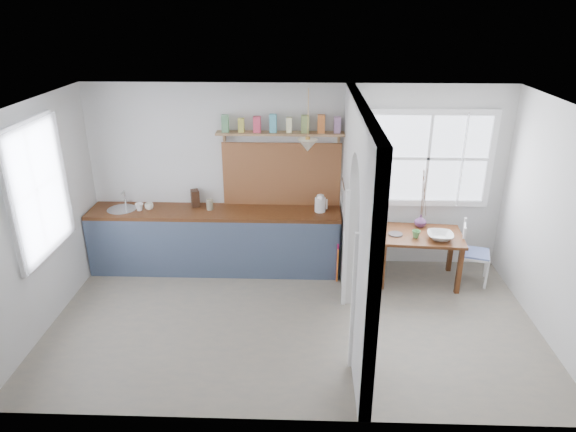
{
  "coord_description": "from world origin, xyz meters",
  "views": [
    {
      "loc": [
        0.12,
        -5.25,
        3.58
      ],
      "look_at": [
        -0.08,
        0.47,
        1.18
      ],
      "focal_mm": 32.0,
      "sensor_mm": 36.0,
      "label": 1
    }
  ],
  "objects_px": {
    "chair_left": "(362,247)",
    "vase": "(420,221)",
    "dining_table": "(418,257)",
    "kettle": "(320,203)",
    "chair_right": "(475,253)"
  },
  "relations": [
    {
      "from": "chair_right",
      "to": "vase",
      "type": "height_order",
      "value": "vase"
    },
    {
      "from": "kettle",
      "to": "vase",
      "type": "height_order",
      "value": "kettle"
    },
    {
      "from": "kettle",
      "to": "chair_left",
      "type": "bearing_deg",
      "value": -8.86
    },
    {
      "from": "chair_right",
      "to": "vase",
      "type": "distance_m",
      "value": 0.84
    },
    {
      "from": "dining_table",
      "to": "chair_right",
      "type": "bearing_deg",
      "value": 3.65
    },
    {
      "from": "chair_right",
      "to": "vase",
      "type": "xyz_separation_m",
      "value": [
        -0.72,
        0.26,
        0.35
      ]
    },
    {
      "from": "chair_left",
      "to": "chair_right",
      "type": "xyz_separation_m",
      "value": [
        1.53,
        0.03,
        -0.07
      ]
    },
    {
      "from": "chair_left",
      "to": "vase",
      "type": "distance_m",
      "value": 0.91
    },
    {
      "from": "dining_table",
      "to": "vase",
      "type": "xyz_separation_m",
      "value": [
        0.04,
        0.25,
        0.43
      ]
    },
    {
      "from": "chair_right",
      "to": "kettle",
      "type": "height_order",
      "value": "kettle"
    },
    {
      "from": "dining_table",
      "to": "chair_right",
      "type": "distance_m",
      "value": 0.76
    },
    {
      "from": "chair_left",
      "to": "kettle",
      "type": "xyz_separation_m",
      "value": [
        -0.58,
        0.29,
        0.52
      ]
    },
    {
      "from": "dining_table",
      "to": "vase",
      "type": "distance_m",
      "value": 0.5
    },
    {
      "from": "chair_left",
      "to": "vase",
      "type": "xyz_separation_m",
      "value": [
        0.81,
        0.29,
        0.28
      ]
    },
    {
      "from": "dining_table",
      "to": "kettle",
      "type": "bearing_deg",
      "value": 173.84
    }
  ]
}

